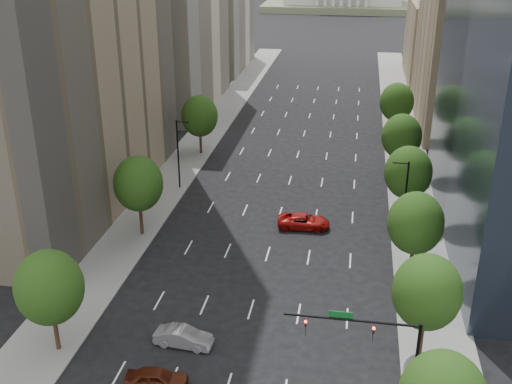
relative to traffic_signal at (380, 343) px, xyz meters
The scene contains 21 objects.
sidewalk_left 40.05m from the traffic_signal, 130.94° to the left, with size 6.00×200.00×0.15m, color slate.
sidewalk_right 30.84m from the traffic_signal, 80.59° to the left, with size 6.00×200.00×0.15m, color slate.
midrise_cream_left 82.12m from the traffic_signal, 115.95° to the left, with size 14.00×30.00×35.00m, color beige.
filler_left 111.86m from the traffic_signal, 108.53° to the left, with size 14.00×26.00×18.00m, color beige.
parking_tan_right 72.16m from the traffic_signal, 78.32° to the left, with size 14.00×30.00×30.00m, color #8C7759.
filler_right 104.05m from the traffic_signal, 82.00° to the left, with size 14.00×26.00×16.00m, color #8C7759.
tree_right_1 6.96m from the traffic_signal, 59.96° to the left, with size 5.20×5.20×8.75m.
tree_right_2 18.34m from the traffic_signal, 79.09° to the left, with size 5.20×5.20×8.61m.
tree_right_3 30.21m from the traffic_signal, 83.40° to the left, with size 5.20×5.20×8.89m.
tree_right_4 44.14m from the traffic_signal, 85.49° to the left, with size 5.20×5.20×8.46m.
tree_right_5 60.11m from the traffic_signal, 86.69° to the left, with size 5.20×5.20×8.75m.
tree_left_0 24.62m from the traffic_signal, behind, with size 5.20×5.20×8.75m.
tree_left_1 32.96m from the traffic_signal, 138.11° to the left, with size 5.20×5.20×8.97m.
tree_left_2 53.91m from the traffic_signal, 117.07° to the left, with size 5.20×5.20×8.68m.
streetlight_rn 25.17m from the traffic_signal, 83.37° to the left, with size 1.70×0.20×9.00m.
streetlight_ln 42.42m from the traffic_signal, 124.40° to the left, with size 1.70×0.20×9.00m.
traffic_signal is the anchor object (origin of this frame).
foothills 571.52m from the traffic_signal, 87.57° to the left, with size 720.00×413.00×263.00m.
car_maroon 16.16m from the traffic_signal, behind, with size 1.83×4.56×1.55m, color #46180B.
car_silver 16.14m from the traffic_signal, 164.35° to the left, with size 1.63×4.67×1.54m, color gray.
car_red_far 27.89m from the traffic_signal, 105.80° to the left, with size 2.64×5.73×1.59m, color #990E0B.
Camera 1 is at (7.89, -4.86, 30.94)m, focal length 43.57 mm.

